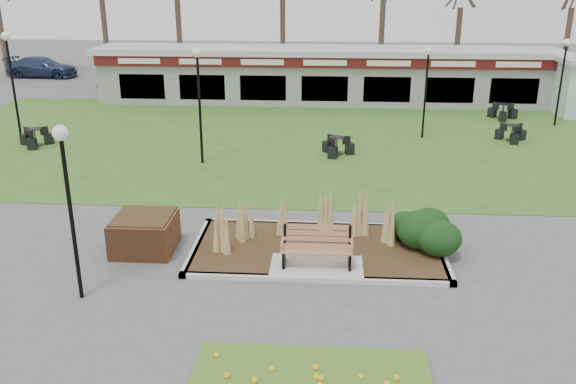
# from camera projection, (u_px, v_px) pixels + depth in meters

# --- Properties ---
(ground) EXTENTS (100.00, 100.00, 0.00)m
(ground) POSITION_uv_depth(u_px,v_px,m) (316.00, 273.00, 14.44)
(ground) COLOR #515154
(ground) RESTS_ON ground
(lawn) EXTENTS (34.00, 16.00, 0.02)m
(lawn) POSITION_uv_depth(u_px,v_px,m) (323.00, 140.00, 25.68)
(lawn) COLOR #33601E
(lawn) RESTS_ON ground
(planting_bed) EXTENTS (6.75, 3.40, 1.27)m
(planting_bed) POSITION_uv_depth(u_px,v_px,m) (368.00, 237.00, 15.50)
(planting_bed) COLOR #362415
(planting_bed) RESTS_ON ground
(park_bench) EXTENTS (1.70, 0.66, 0.93)m
(park_bench) POSITION_uv_depth(u_px,v_px,m) (317.00, 246.00, 14.47)
(park_bench) COLOR #A46A4A
(park_bench) RESTS_ON ground
(brick_planter) EXTENTS (1.50, 1.50, 0.95)m
(brick_planter) POSITION_uv_depth(u_px,v_px,m) (145.00, 233.00, 15.48)
(brick_planter) COLOR brown
(brick_planter) RESTS_ON ground
(food_pavilion) EXTENTS (24.60, 3.40, 2.90)m
(food_pavilion) POSITION_uv_depth(u_px,v_px,m) (325.00, 75.00, 32.65)
(food_pavilion) COLOR gray
(food_pavilion) RESTS_ON ground
(lamp_post_near_left) EXTENTS (0.32, 0.32, 3.88)m
(lamp_post_near_left) POSITION_uv_depth(u_px,v_px,m) (66.00, 175.00, 12.41)
(lamp_post_near_left) COLOR black
(lamp_post_near_left) RESTS_ON ground
(lamp_post_mid_left) EXTENTS (0.36, 0.36, 4.40)m
(lamp_post_mid_left) POSITION_uv_depth(u_px,v_px,m) (9.00, 61.00, 25.34)
(lamp_post_mid_left) COLOR black
(lamp_post_mid_left) RESTS_ON ground
(lamp_post_mid_right) EXTENTS (0.32, 0.32, 3.83)m
(lamp_post_mid_right) POSITION_uv_depth(u_px,v_px,m) (427.00, 72.00, 25.13)
(lamp_post_mid_right) COLOR black
(lamp_post_mid_right) RESTS_ON ground
(lamp_post_far_right) EXTENTS (0.33, 0.33, 3.92)m
(lamp_post_far_right) POSITION_uv_depth(u_px,v_px,m) (564.00, 63.00, 27.13)
(lamp_post_far_right) COLOR black
(lamp_post_far_right) RESTS_ON ground
(lamp_post_far_left) EXTENTS (0.35, 0.35, 4.23)m
(lamp_post_far_left) POSITION_uv_depth(u_px,v_px,m) (198.00, 80.00, 21.62)
(lamp_post_far_left) COLOR black
(lamp_post_far_left) RESTS_ON ground
(bistro_set_a) EXTENTS (1.34, 1.29, 0.72)m
(bistro_set_a) POSITION_uv_depth(u_px,v_px,m) (36.00, 140.00, 24.76)
(bistro_set_a) COLOR black
(bistro_set_a) RESTS_ON ground
(bistro_set_b) EXTENTS (1.27, 1.30, 0.71)m
(bistro_set_b) POSITION_uv_depth(u_px,v_px,m) (337.00, 149.00, 23.58)
(bistro_set_b) COLOR black
(bistro_set_b) RESTS_ON ground
(bistro_set_c) EXTENTS (1.30, 1.16, 0.69)m
(bistro_set_c) POSITION_uv_depth(u_px,v_px,m) (512.00, 136.00, 25.48)
(bistro_set_c) COLOR black
(bistro_set_c) RESTS_ON ground
(bistro_set_d) EXTENTS (1.36, 1.34, 0.74)m
(bistro_set_d) POSITION_uv_depth(u_px,v_px,m) (502.00, 114.00, 29.22)
(bistro_set_d) COLOR black
(bistro_set_d) RESTS_ON ground
(car_black) EXTENTS (4.90, 3.13, 1.52)m
(car_black) POSITION_uv_depth(u_px,v_px,m) (138.00, 83.00, 34.52)
(car_black) COLOR black
(car_black) RESTS_ON ground
(car_blue) EXTENTS (4.70, 2.11, 1.34)m
(car_blue) POSITION_uv_depth(u_px,v_px,m) (42.00, 67.00, 40.69)
(car_blue) COLOR navy
(car_blue) RESTS_ON ground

